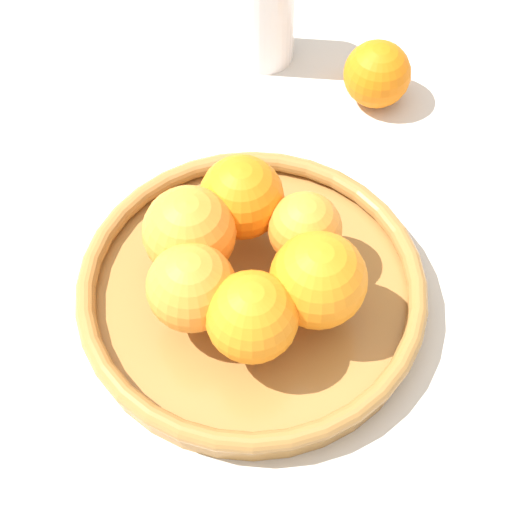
# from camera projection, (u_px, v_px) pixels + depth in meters

# --- Properties ---
(ground_plane) EXTENTS (4.00, 4.00, 0.00)m
(ground_plane) POSITION_uv_depth(u_px,v_px,m) (256.00, 302.00, 0.78)
(ground_plane) COLOR beige
(fruit_bowl) EXTENTS (0.31, 0.31, 0.04)m
(fruit_bowl) POSITION_uv_depth(u_px,v_px,m) (256.00, 292.00, 0.77)
(fruit_bowl) COLOR #A57238
(fruit_bowl) RESTS_ON ground_plane
(orange_pile) EXTENTS (0.19, 0.20, 0.08)m
(orange_pile) POSITION_uv_depth(u_px,v_px,m) (252.00, 257.00, 0.72)
(orange_pile) COLOR orange
(orange_pile) RESTS_ON fruit_bowl
(stray_orange) EXTENTS (0.07, 0.07, 0.07)m
(stray_orange) POSITION_uv_depth(u_px,v_px,m) (381.00, 74.00, 0.90)
(stray_orange) COLOR orange
(stray_orange) RESTS_ON ground_plane
(drinking_glass) EXTENTS (0.07, 0.07, 0.13)m
(drinking_glass) POSITION_uv_depth(u_px,v_px,m) (268.00, 11.00, 0.92)
(drinking_glass) COLOR white
(drinking_glass) RESTS_ON ground_plane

